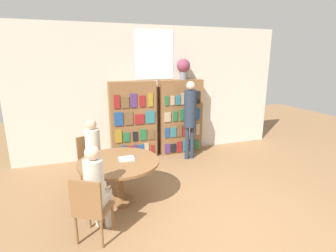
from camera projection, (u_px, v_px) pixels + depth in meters
The scene contains 12 objects.
ground_plane at pixel (225, 232), 3.55m from camera, with size 16.00×16.00×0.00m, color olive.
wall_back at pixel (155, 92), 6.21m from camera, with size 6.40×0.07×3.00m.
bookshelf_left at pixel (133, 121), 6.00m from camera, with size 1.04×0.34×1.78m.
bookshelf_right at pixel (180, 117), 6.37m from camera, with size 1.04×0.34×1.78m.
flower_vase at pixel (183, 67), 6.09m from camera, with size 0.31×0.31×0.48m.
reading_table at pixel (119, 167), 4.14m from camera, with size 1.28×1.28×0.72m.
chair_near_camera at pixel (91, 207), 3.24m from camera, with size 0.55×0.55×0.89m.
chair_left_side at pixel (90, 157), 4.86m from camera, with size 0.53×0.53×0.89m.
seated_reader_left at pixel (94, 149), 4.68m from camera, with size 0.37×0.40×1.24m.
seated_reader_right at pixel (96, 184), 3.36m from camera, with size 0.38×0.40×1.25m.
librarian_standing at pixel (190, 113), 5.87m from camera, with size 0.28×0.55×1.79m.
open_book_on_table at pixel (127, 159), 4.15m from camera, with size 0.24×0.18×0.03m.
Camera 1 is at (-1.72, -2.65, 2.28)m, focal length 28.00 mm.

